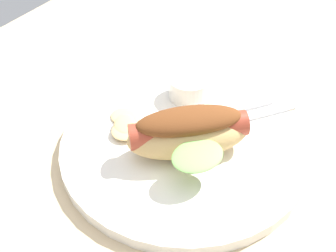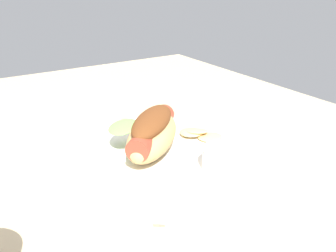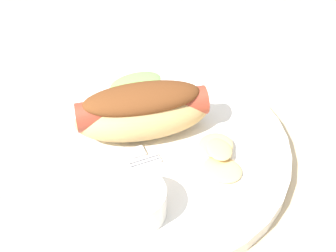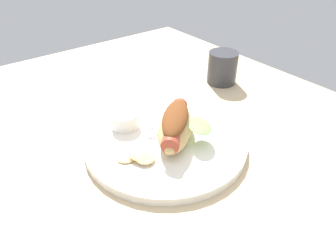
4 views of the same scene
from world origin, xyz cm
name	(u,v)px [view 4 (image 4 of 4)]	position (x,y,z in cm)	size (l,w,h in cm)	color
ground_plane	(175,149)	(0.00, 0.00, -0.90)	(120.00, 90.00, 1.80)	tan
plate	(166,141)	(1.27, 1.29, 0.80)	(30.50, 30.50, 1.60)	white
hot_dog	(178,126)	(-0.44, -0.32, 4.72)	(14.31, 14.69, 6.03)	tan
sauce_ramekin	(125,120)	(9.32, 5.27, 3.11)	(5.58, 5.58, 3.01)	white
fork	(152,117)	(8.66, -0.81, 1.80)	(12.26, 9.42, 0.40)	silver
knife	(160,113)	(8.62, -3.01, 1.78)	(15.48, 1.40, 0.36)	silver
chips_pile	(137,157)	(-0.53, 8.89, 2.16)	(6.30, 6.03, 1.42)	#E7BE77
drinking_cup	(222,68)	(13.50, -26.52, 4.07)	(7.49, 7.49, 8.13)	#333338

